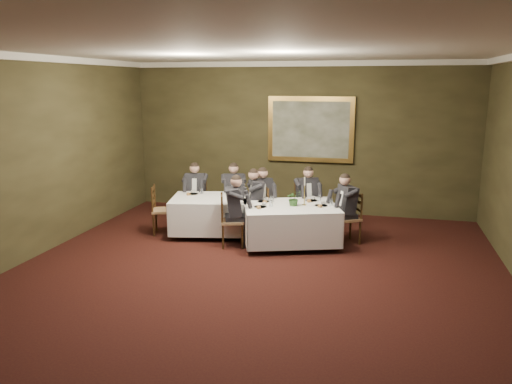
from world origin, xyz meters
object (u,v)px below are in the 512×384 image
at_px(chair_main_endleft, 232,231).
at_px(chair_main_endright, 347,228).
at_px(chair_main_backleft, 261,218).
at_px(diner_sec_endright, 258,210).
at_px(painting, 311,129).
at_px(diner_main_endleft, 232,220).
at_px(centerpiece, 294,198).
at_px(table_second, 210,213).
at_px(diner_main_endright, 347,217).
at_px(table_main, 290,221).
at_px(chair_sec_backleft, 197,211).
at_px(chair_main_backright, 306,217).
at_px(diner_sec_backright, 234,201).
at_px(diner_sec_backleft, 196,201).
at_px(diner_main_backleft, 261,207).
at_px(diner_main_backright, 306,206).
at_px(chair_sec_backright, 234,211).
at_px(chair_sec_endright, 258,221).
at_px(candlestick, 304,195).
at_px(chair_sec_endleft, 163,220).

distance_m(chair_main_endleft, chair_main_endright, 2.22).
xyz_separation_m(chair_main_backleft, chair_main_endleft, (-0.31, -1.06, 0.00)).
relative_size(diner_sec_endright, painting, 0.68).
xyz_separation_m(diner_main_endleft, centerpiece, (1.10, 0.36, 0.41)).
height_order(table_second, diner_main_endright, diner_main_endright).
distance_m(table_main, chair_sec_backleft, 2.45).
relative_size(chair_main_backright, diner_main_endleft, 0.74).
bearing_deg(diner_sec_backright, diner_sec_endright, 117.62).
xyz_separation_m(chair_main_endleft, diner_sec_endright, (0.30, 0.81, 0.23)).
xyz_separation_m(chair_main_endleft, diner_sec_backleft, (-1.20, 1.29, 0.23)).
distance_m(chair_main_backleft, diner_main_backleft, 0.23).
height_order(diner_main_endleft, diner_main_endright, same).
xyz_separation_m(table_second, diner_sec_backright, (0.24, 0.84, 0.06)).
relative_size(diner_main_backright, chair_sec_backright, 1.35).
height_order(chair_sec_backleft, chair_sec_endright, same).
height_order(table_main, painting, painting).
bearing_deg(diner_sec_endright, table_second, 82.00).
bearing_deg(table_main, diner_sec_backleft, 157.57).
height_order(diner_sec_backright, painting, painting).
distance_m(table_main, diner_sec_backright, 1.82).
bearing_deg(chair_main_endright, painting, -5.28).
distance_m(diner_sec_backright, chair_sec_endright, 0.98).
bearing_deg(painting, diner_sec_backright, -136.39).
distance_m(chair_main_backright, candlestick, 1.14).
relative_size(chair_main_backleft, painting, 0.50).
xyz_separation_m(chair_main_endleft, chair_sec_endright, (0.31, 0.82, 0.00)).
xyz_separation_m(table_main, chair_main_backright, (0.15, 1.01, -0.17)).
bearing_deg(diner_main_endleft, table_second, -152.01).
distance_m(chair_main_endleft, diner_sec_backright, 1.53).
bearing_deg(centerpiece, diner_sec_backleft, 158.14).
relative_size(chair_main_endleft, chair_main_endright, 1.00).
bearing_deg(diner_main_backleft, diner_main_backright, 165.14).
height_order(chair_main_backleft, diner_main_backleft, diner_main_backleft).
xyz_separation_m(diner_main_backright, centerpiece, (-0.09, -0.99, 0.41)).
bearing_deg(candlestick, table_second, 175.25).
xyz_separation_m(diner_sec_backright, centerpiece, (1.51, -1.10, 0.41)).
relative_size(chair_main_endleft, diner_sec_backleft, 0.74).
bearing_deg(chair_main_endleft, diner_main_endright, 90.28).
bearing_deg(diner_main_endright, diner_main_backright, 22.54).
bearing_deg(chair_sec_backleft, diner_main_endleft, 123.73).
xyz_separation_m(chair_sec_endright, candlestick, (0.99, -0.36, 0.68)).
distance_m(table_main, painting, 2.90).
height_order(diner_sec_backleft, chair_sec_backright, diner_sec_backleft).
bearing_deg(diner_main_endright, chair_sec_backright, 41.53).
height_order(table_main, diner_main_backright, diner_main_backright).
bearing_deg(diner_sec_backleft, table_main, 148.27).
height_order(chair_main_endright, candlestick, candlestick).
bearing_deg(diner_sec_backleft, diner_main_endright, 160.88).
distance_m(diner_sec_backright, chair_sec_endleft, 1.60).
height_order(chair_main_endleft, chair_sec_backleft, same).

